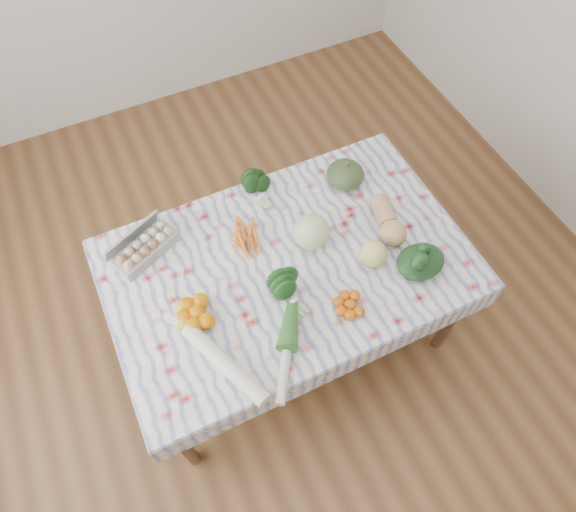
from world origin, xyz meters
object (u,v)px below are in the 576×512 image
object	(u,v)px
cabbage	(311,232)
butternut_squash	(388,220)
kabocha_squash	(345,174)
grapefruit	(374,254)
egg_carton	(147,249)
dining_table	(288,272)

from	to	relation	value
cabbage	butternut_squash	bearing A→B (deg)	-12.73
kabocha_squash	butternut_squash	world-z (taller)	same
butternut_squash	grapefruit	distance (m)	0.21
egg_carton	kabocha_squash	size ratio (longest dim) A/B	1.64
egg_carton	grapefruit	distance (m)	1.04
cabbage	grapefruit	size ratio (longest dim) A/B	1.37
grapefruit	dining_table	bearing A→B (deg)	155.82
cabbage	butternut_squash	size ratio (longest dim) A/B	0.63
kabocha_squash	grapefruit	bearing A→B (deg)	-103.55
butternut_squash	grapefruit	world-z (taller)	same
butternut_squash	kabocha_squash	bearing A→B (deg)	110.58
butternut_squash	grapefruit	bearing A→B (deg)	-127.12
cabbage	butternut_squash	world-z (taller)	cabbage
egg_carton	butternut_squash	bearing A→B (deg)	-42.59
dining_table	egg_carton	distance (m)	0.67
dining_table	kabocha_squash	bearing A→B (deg)	33.64
cabbage	butternut_squash	xyz separation A→B (m)	(0.37, -0.08, -0.02)
egg_carton	grapefruit	world-z (taller)	grapefruit
dining_table	butternut_squash	distance (m)	0.53
egg_carton	cabbage	size ratio (longest dim) A/B	1.85
dining_table	grapefruit	bearing A→B (deg)	-24.18
dining_table	grapefruit	distance (m)	0.41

